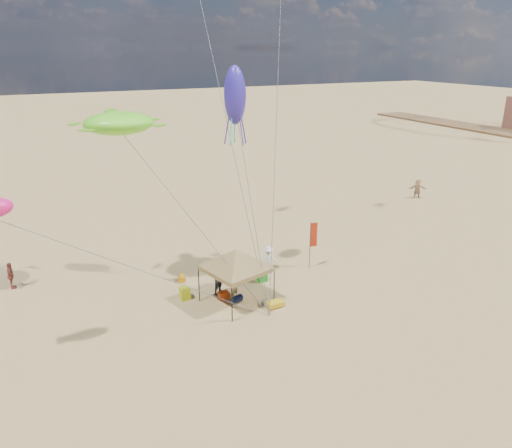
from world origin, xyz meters
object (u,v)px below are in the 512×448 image
object	(u,v)px
chair_green	(262,275)
person_near_b	(221,279)
feather_flag	(313,238)
canopy_tent	(236,252)
cooler_red	(224,295)
person_far_c	(418,189)
person_near_a	(234,285)
person_near_c	(268,259)
beach_cart	(275,304)
chair_yellow	(185,293)
cooler_blue	(263,269)
person_far_a	(11,276)

from	to	relation	value
chair_green	person_near_b	bearing A→B (deg)	-172.22
person_near_b	feather_flag	bearing A→B (deg)	-20.02
canopy_tent	cooler_red	world-z (taller)	canopy_tent
feather_flag	chair_green	bearing A→B (deg)	-176.54
canopy_tent	person_far_c	size ratio (longest dim) A/B	3.14
person_near_a	person_near_c	world-z (taller)	person_near_c
beach_cart	person_near_c	distance (m)	4.42
chair_green	chair_yellow	bearing A→B (deg)	-178.76
chair_yellow	chair_green	bearing A→B (deg)	1.24
person_near_c	chair_yellow	bearing A→B (deg)	22.73
cooler_blue	canopy_tent	bearing A→B (deg)	-137.10
feather_flag	chair_green	size ratio (longest dim) A/B	4.24
cooler_red	chair_yellow	world-z (taller)	chair_yellow
cooler_red	person_far_c	bearing A→B (deg)	23.03
feather_flag	chair_yellow	bearing A→B (deg)	-177.81
cooler_red	beach_cart	size ratio (longest dim) A/B	0.60
chair_green	beach_cart	bearing A→B (deg)	-104.26
feather_flag	person_near_c	world-z (taller)	feather_flag
feather_flag	cooler_blue	world-z (taller)	feather_flag
cooler_blue	person_far_a	world-z (taller)	person_far_a
beach_cart	chair_yellow	bearing A→B (deg)	143.23
person_near_a	person_near_c	distance (m)	3.89
chair_green	person_near_b	distance (m)	2.73
canopy_tent	person_far_a	world-z (taller)	canopy_tent
person_near_b	cooler_red	bearing A→B (deg)	-124.99
chair_yellow	person_near_a	distance (m)	2.63
person_near_a	chair_yellow	bearing A→B (deg)	-48.66
person_near_c	person_far_c	bearing A→B (deg)	-147.09
cooler_blue	person_near_c	size ratio (longest dim) A/B	0.35
canopy_tent	person_near_a	size ratio (longest dim) A/B	3.52
person_near_c	person_far_c	xyz separation A→B (m)	(18.81, 7.56, 0.08)
person_near_c	cooler_red	bearing A→B (deg)	39.56
cooler_red	person_far_c	xyz separation A→B (m)	(22.53, 9.58, 0.67)
cooler_blue	person_near_b	size ratio (longest dim) A/B	0.32
person_far_a	person_far_c	bearing A→B (deg)	-84.01
chair_yellow	person_far_a	xyz separation A→B (m)	(-8.17, 5.37, 0.43)
cooler_blue	person_near_a	world-z (taller)	person_near_a
cooler_red	person_far_c	distance (m)	24.49
feather_flag	beach_cart	world-z (taller)	feather_flag
person_near_a	person_far_a	bearing A→B (deg)	-56.02
cooler_red	person_near_c	xyz separation A→B (m)	(3.72, 2.02, 0.59)
cooler_blue	person_near_a	bearing A→B (deg)	-142.07
feather_flag	person_near_b	size ratio (longest dim) A/B	1.74
person_near_a	person_far_c	bearing A→B (deg)	179.28
cooler_blue	person_far_c	xyz separation A→B (m)	(19.18, 7.56, 0.67)
cooler_red	person_far_c	world-z (taller)	person_far_c
cooler_red	person_near_b	distance (m)	0.90
chair_yellow	person_far_a	bearing A→B (deg)	146.67
chair_green	person_far_a	size ratio (longest dim) A/B	0.45
cooler_blue	person_far_c	bearing A→B (deg)	21.50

